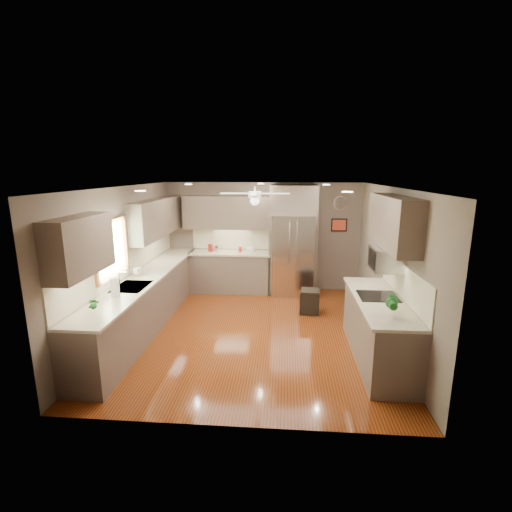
# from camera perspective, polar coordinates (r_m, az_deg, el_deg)

# --- Properties ---
(floor) EXTENTS (5.00, 5.00, 0.00)m
(floor) POSITION_cam_1_polar(r_m,az_deg,el_deg) (6.65, -0.38, -11.49)
(floor) COLOR #4C190A
(floor) RESTS_ON ground
(ceiling) EXTENTS (5.00, 5.00, 0.00)m
(ceiling) POSITION_cam_1_polar(r_m,az_deg,el_deg) (6.06, -0.41, 10.56)
(ceiling) COLOR white
(ceiling) RESTS_ON ground
(wall_back) EXTENTS (4.50, 0.00, 4.50)m
(wall_back) POSITION_cam_1_polar(r_m,az_deg,el_deg) (8.68, 1.02, 2.99)
(wall_back) COLOR #67594F
(wall_back) RESTS_ON ground
(wall_front) EXTENTS (4.50, 0.00, 4.50)m
(wall_front) POSITION_cam_1_polar(r_m,az_deg,el_deg) (3.87, -3.60, -9.91)
(wall_front) COLOR #67594F
(wall_front) RESTS_ON ground
(wall_left) EXTENTS (0.00, 5.00, 5.00)m
(wall_left) POSITION_cam_1_polar(r_m,az_deg,el_deg) (6.81, -19.63, -0.57)
(wall_left) COLOR #67594F
(wall_left) RESTS_ON ground
(wall_right) EXTENTS (0.00, 5.00, 5.00)m
(wall_right) POSITION_cam_1_polar(r_m,az_deg,el_deg) (6.45, 19.94, -1.31)
(wall_right) COLOR #67594F
(wall_right) RESTS_ON ground
(canister_a) EXTENTS (0.14, 0.14, 0.18)m
(canister_a) POSITION_cam_1_polar(r_m,az_deg,el_deg) (8.61, -7.02, 1.25)
(canister_a) COLOR #9C1D11
(canister_a) RESTS_ON back_run
(canister_b) EXTENTS (0.10, 0.10, 0.14)m
(canister_b) POSITION_cam_1_polar(r_m,az_deg,el_deg) (8.56, -6.10, 1.14)
(canister_b) COLOR silver
(canister_b) RESTS_ON back_run
(canister_d) EXTENTS (0.08, 0.08, 0.11)m
(canister_d) POSITION_cam_1_polar(r_m,az_deg,el_deg) (8.48, -2.43, 1.03)
(canister_d) COLOR #9C1D11
(canister_d) RESTS_ON back_run
(soap_bottle) EXTENTS (0.11, 0.12, 0.21)m
(soap_bottle) POSITION_cam_1_polar(r_m,az_deg,el_deg) (6.87, -17.68, -2.08)
(soap_bottle) COLOR white
(soap_bottle) RESTS_ON left_run
(potted_plant_left) EXTENTS (0.17, 0.15, 0.27)m
(potted_plant_left) POSITION_cam_1_polar(r_m,az_deg,el_deg) (5.26, -23.85, -6.80)
(potted_plant_left) COLOR #1A5D1F
(potted_plant_left) RESTS_ON left_run
(potted_plant_right) EXTENTS (0.20, 0.17, 0.34)m
(potted_plant_right) POSITION_cam_1_polar(r_m,az_deg,el_deg) (5.09, 20.36, -6.72)
(potted_plant_right) COLOR #1A5D1F
(potted_plant_right) RESTS_ON right_run
(bowl) EXTENTS (0.24, 0.24, 0.05)m
(bowl) POSITION_cam_1_polar(r_m,az_deg,el_deg) (8.49, -0.89, 0.80)
(bowl) COLOR beige
(bowl) RESTS_ON back_run
(left_run) EXTENTS (0.65, 4.70, 1.45)m
(left_run) POSITION_cam_1_polar(r_m,az_deg,el_deg) (7.04, -16.45, -6.41)
(left_run) COLOR brown
(left_run) RESTS_ON ground
(back_run) EXTENTS (1.85, 0.65, 1.45)m
(back_run) POSITION_cam_1_polar(r_m,az_deg,el_deg) (8.63, -3.94, -2.30)
(back_run) COLOR brown
(back_run) RESTS_ON ground
(uppers) EXTENTS (4.50, 4.70, 0.95)m
(uppers) POSITION_cam_1_polar(r_m,az_deg,el_deg) (6.92, -6.05, 5.56)
(uppers) COLOR brown
(uppers) RESTS_ON wall_left
(window) EXTENTS (0.05, 1.12, 0.92)m
(window) POSITION_cam_1_polar(r_m,az_deg,el_deg) (6.29, -21.41, 1.02)
(window) COLOR #BFF2B2
(window) RESTS_ON wall_left
(sink) EXTENTS (0.50, 0.70, 0.32)m
(sink) POSITION_cam_1_polar(r_m,az_deg,el_deg) (6.33, -18.57, -4.71)
(sink) COLOR silver
(sink) RESTS_ON left_run
(refrigerator) EXTENTS (1.06, 0.75, 2.45)m
(refrigerator) POSITION_cam_1_polar(r_m,az_deg,el_deg) (8.34, 5.68, 2.08)
(refrigerator) COLOR silver
(refrigerator) RESTS_ON ground
(right_run) EXTENTS (0.70, 2.20, 1.45)m
(right_run) POSITION_cam_1_polar(r_m,az_deg,el_deg) (5.88, 18.33, -10.46)
(right_run) COLOR brown
(right_run) RESTS_ON ground
(microwave) EXTENTS (0.43, 0.55, 0.34)m
(microwave) POSITION_cam_1_polar(r_m,az_deg,el_deg) (5.83, 19.38, -0.42)
(microwave) COLOR silver
(microwave) RESTS_ON wall_right
(ceiling_fan) EXTENTS (1.18, 1.18, 0.32)m
(ceiling_fan) POSITION_cam_1_polar(r_m,az_deg,el_deg) (6.37, -0.18, 9.17)
(ceiling_fan) COLOR white
(ceiling_fan) RESTS_ON ceiling
(recessed_lights) EXTENTS (2.84, 3.14, 0.01)m
(recessed_lights) POSITION_cam_1_polar(r_m,az_deg,el_deg) (6.46, -0.46, 10.66)
(recessed_lights) COLOR white
(recessed_lights) RESTS_ON ceiling
(wall_clock) EXTENTS (0.30, 0.03, 0.30)m
(wall_clock) POSITION_cam_1_polar(r_m,az_deg,el_deg) (8.63, 12.82, 7.97)
(wall_clock) COLOR white
(wall_clock) RESTS_ON wall_back
(framed_print) EXTENTS (0.36, 0.03, 0.30)m
(framed_print) POSITION_cam_1_polar(r_m,az_deg,el_deg) (8.68, 12.66, 4.68)
(framed_print) COLOR black
(framed_print) RESTS_ON wall_back
(stool) EXTENTS (0.41, 0.41, 0.46)m
(stool) POSITION_cam_1_polar(r_m,az_deg,el_deg) (7.45, 8.29, -6.92)
(stool) COLOR black
(stool) RESTS_ON ground
(paper_towel) EXTENTS (0.13, 0.13, 0.32)m
(paper_towel) POSITION_cam_1_polar(r_m,az_deg,el_deg) (5.85, -20.88, -4.54)
(paper_towel) COLOR white
(paper_towel) RESTS_ON left_run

